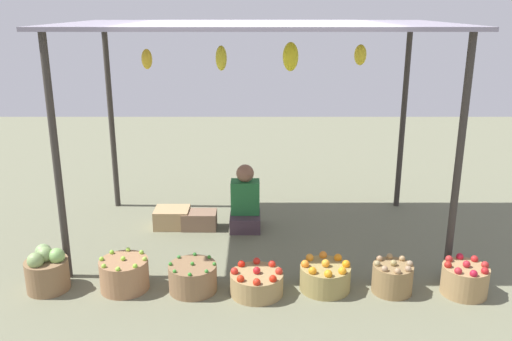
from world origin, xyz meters
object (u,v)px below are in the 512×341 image
(vendor_person, at_px, (244,204))
(wooden_crate_stacked_rear, at_px, (198,220))
(basket_potatoes, at_px, (391,277))
(wooden_crate_near_vendor, at_px, (171,218))
(basket_cabbages, at_px, (45,271))
(basket_limes, at_px, (123,274))
(basket_green_chilies, at_px, (191,278))
(basket_red_apples, at_px, (463,279))
(basket_red_tomatoes, at_px, (255,283))
(basket_oranges, at_px, (324,276))

(vendor_person, xyz_separation_m, wooden_crate_stacked_rear, (-0.55, -0.03, -0.19))
(basket_potatoes, height_order, wooden_crate_near_vendor, basket_potatoes)
(basket_cabbages, relative_size, basket_limes, 0.95)
(basket_limes, distance_m, basket_green_chilies, 0.65)
(basket_potatoes, xyz_separation_m, basket_red_apples, (0.66, -0.03, 0.00))
(basket_limes, xyz_separation_m, basket_potatoes, (2.51, -0.05, -0.01))
(basket_green_chilies, relative_size, basket_red_apples, 1.07)
(basket_red_apples, distance_m, wooden_crate_near_vendor, 3.34)
(basket_green_chilies, distance_m, basket_red_tomatoes, 0.60)
(basket_cabbages, relative_size, basket_potatoes, 1.16)
(vendor_person, height_order, basket_cabbages, vendor_person)
(wooden_crate_near_vendor, relative_size, wooden_crate_stacked_rear, 1.00)
(vendor_person, distance_m, basket_oranges, 1.68)
(basket_cabbages, bearing_deg, basket_red_apples, -1.12)
(basket_green_chilies, xyz_separation_m, basket_red_tomatoes, (0.60, -0.06, -0.02))
(basket_cabbages, xyz_separation_m, basket_green_chilies, (1.37, -0.02, -0.06))
(basket_green_chilies, relative_size, wooden_crate_stacked_rear, 1.10)
(basket_oranges, bearing_deg, wooden_crate_near_vendor, 137.87)
(basket_cabbages, height_order, basket_red_apples, basket_cabbages)
(basket_limes, distance_m, basket_oranges, 1.89)
(basket_limes, xyz_separation_m, basket_green_chilies, (0.65, -0.03, -0.02))
(basket_red_tomatoes, height_order, wooden_crate_near_vendor, basket_red_tomatoes)
(wooden_crate_stacked_rear, bearing_deg, basket_limes, -111.11)
(basket_red_tomatoes, relative_size, wooden_crate_stacked_rear, 1.20)
(basket_limes, relative_size, wooden_crate_stacked_rear, 1.11)
(basket_limes, xyz_separation_m, basket_oranges, (1.89, -0.01, -0.02))
(vendor_person, xyz_separation_m, basket_cabbages, (-1.83, -1.49, -0.10))
(basket_limes, distance_m, wooden_crate_stacked_rear, 1.55)
(basket_cabbages, height_order, wooden_crate_stacked_rear, basket_cabbages)
(basket_limes, bearing_deg, basket_green_chilies, -2.61)
(basket_red_tomatoes, bearing_deg, wooden_crate_near_vendor, 122.71)
(basket_limes, relative_size, basket_red_tomatoes, 0.92)
(basket_green_chilies, height_order, wooden_crate_near_vendor, basket_green_chilies)
(basket_green_chilies, xyz_separation_m, basket_potatoes, (1.86, -0.02, 0.01))
(basket_red_tomatoes, bearing_deg, basket_cabbages, 177.78)
(vendor_person, xyz_separation_m, basket_limes, (-1.11, -1.48, -0.15))
(basket_red_apples, bearing_deg, basket_oranges, 176.29)
(basket_green_chilies, bearing_deg, wooden_crate_stacked_rear, 93.43)
(basket_green_chilies, bearing_deg, basket_cabbages, 179.31)
(basket_limes, bearing_deg, basket_potatoes, -1.24)
(basket_red_tomatoes, bearing_deg, basket_red_apples, 0.00)
(wooden_crate_stacked_rear, bearing_deg, basket_red_apples, -30.49)
(vendor_person, distance_m, basket_limes, 1.85)
(vendor_person, xyz_separation_m, basket_potatoes, (1.40, -1.53, -0.16))
(vendor_person, height_order, basket_green_chilies, vendor_person)
(basket_limes, distance_m, basket_red_apples, 3.17)
(vendor_person, height_order, basket_red_apples, vendor_person)
(basket_cabbages, xyz_separation_m, wooden_crate_stacked_rear, (1.28, 1.46, -0.09))
(basket_red_apples, bearing_deg, vendor_person, 142.73)
(basket_oranges, bearing_deg, basket_green_chilies, -178.92)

